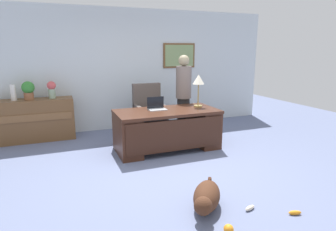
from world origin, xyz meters
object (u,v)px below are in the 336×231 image
Objects in this scene: dog_lying at (206,197)px; dog_toy_bone at (295,213)px; vase_empty at (13,93)px; person_standing at (183,95)px; dog_toy_plush at (250,208)px; potted_plant at (28,90)px; armchair at (149,113)px; dog_toy_ball at (229,229)px; desk at (168,128)px; vase_with_flowers at (52,89)px; credenza at (33,120)px; desk_lamp at (199,81)px; laptop at (156,106)px.

dog_lying reaches higher than dog_toy_bone.
dog_toy_bone is (3.13, -4.05, -0.97)m from vase_empty.
dog_toy_plush is (-0.51, -2.99, -0.85)m from person_standing.
potted_plant reaches higher than vase_empty.
dog_toy_ball is at bearing -95.01° from armchair.
desk is 2.62m from dog_toy_ball.
person_standing is at bearing 73.21° from dog_toy_ball.
vase_with_flowers is (-1.57, 3.59, 0.87)m from dog_lying.
person_standing is at bearing -15.13° from credenza.
person_standing reaches higher than vase_with_flowers.
desk_lamp reaches higher than dog_toy_bone.
armchair is (2.27, -0.55, 0.07)m from credenza.
credenza reaches higher than dog_toy_bone.
dog_lying is (-0.35, -2.09, -0.24)m from desk.
vase_empty is at bearing 166.16° from person_standing.
desk_lamp reaches higher than dog_toy_ball.
dog_toy_bone is (0.68, -2.72, -0.76)m from laptop.
vase_empty is 4.76m from dog_toy_plush.
potted_plant is 4.62m from dog_toy_plush.
dog_lying is 4.30× the size of dog_toy_plush.
person_standing is 3.05m from dog_lying.
person_standing reaches higher than desk_lamp.
armchair is 7.16× the size of dog_toy_plush.
person_standing reaches higher than vase_empty.
dog_toy_ball is at bearing -110.94° from desk_lamp.
vase_empty is (-3.24, 0.80, 0.12)m from person_standing.
dog_toy_plush is (0.27, -2.45, -0.76)m from laptop.
vase_with_flowers is 0.43m from potted_plant.
person_standing reaches higher than dog_toy_bone.
vase_with_flowers is at bearing 0.00° from vase_empty.
potted_plant reaches higher than credenza.
vase_empty reaches higher than dog_toy_ball.
armchair is 7.65× the size of dog_toy_bone.
dog_toy_ball is 0.88m from dog_toy_bone.
desk_lamp is at bearing -2.54° from laptop.
dog_toy_ball is (1.56, -4.07, -0.98)m from vase_with_flowers.
armchair is 2.02m from vase_with_flowers.
armchair reaches higher than dog_toy_plush.
credenza is 4.54× the size of vase_with_flowers.
credenza is 5.04× the size of vase_empty.
desk_lamp is (0.83, -0.04, 0.43)m from laptop.
vase_with_flowers is 2.39× the size of dog_toy_bone.
potted_plant is at bearing 123.03° from dog_toy_plush.
dog_lying is at bearing -114.75° from desk_lamp.
dog_lying is 4.59× the size of dog_toy_bone.
vase_with_flowers is 4.47m from dog_toy_ball.
credenza is at bearing 115.69° from dog_toy_ball.
armchair is at bearing 159.72° from person_standing.
desk_lamp is 1.78× the size of vase_with_flowers.
dog_lying is at bearing -94.89° from laptop.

